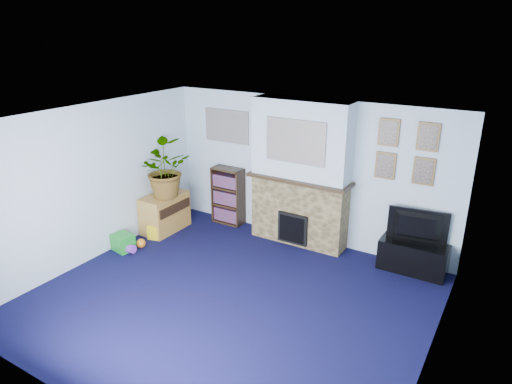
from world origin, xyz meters
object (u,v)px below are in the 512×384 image
Objects in this scene: television at (417,227)px; sideboard at (165,211)px; tv_stand at (413,257)px; bookshelf at (228,197)px.

sideboard is (-4.13, -0.81, -0.36)m from television.
tv_stand is at bearing 82.15° from television.
television is at bearing 11.05° from sideboard.
bookshelf is at bearing 178.69° from tv_stand.
television is 3.36m from bookshelf.
television reaches higher than tv_stand.
tv_stand is 1.14× the size of television.
bookshelf reaches higher than tv_stand.
sideboard is (-4.13, -0.79, 0.12)m from tv_stand.
television is at bearing 90.00° from tv_stand.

